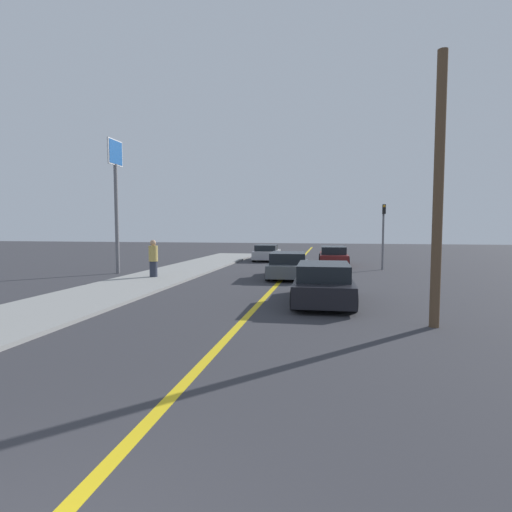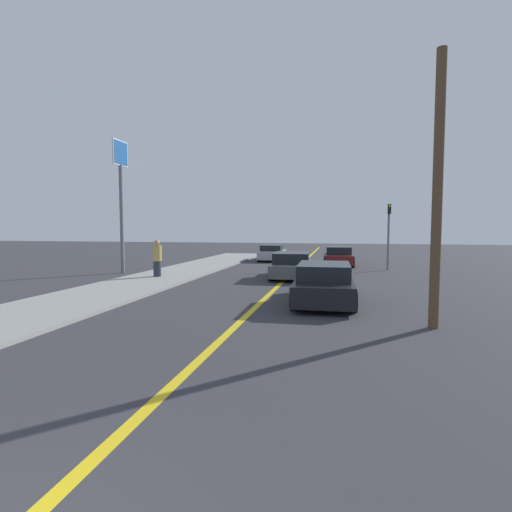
{
  "view_description": "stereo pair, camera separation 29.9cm",
  "coord_description": "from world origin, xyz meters",
  "px_view_note": "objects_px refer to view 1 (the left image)",
  "views": [
    {
      "loc": [
        2.25,
        -1.74,
        2.48
      ],
      "look_at": [
        -0.06,
        10.61,
        1.57
      ],
      "focal_mm": 28.0,
      "sensor_mm": 36.0,
      "label": 1
    },
    {
      "loc": [
        2.55,
        -1.68,
        2.48
      ],
      "look_at": [
        -0.06,
        10.61,
        1.57
      ],
      "focal_mm": 28.0,
      "sensor_mm": 36.0,
      "label": 2
    }
  ],
  "objects_px": {
    "car_far_distant": "(333,256)",
    "pedestrian_mid_group": "(153,259)",
    "car_near_right_lane": "(324,283)",
    "car_ahead_center": "(288,265)",
    "traffic_light": "(383,230)",
    "utility_pole": "(438,192)",
    "car_parked_left_lot": "(267,253)",
    "roadside_sign": "(116,180)"
  },
  "relations": [
    {
      "from": "car_near_right_lane",
      "to": "traffic_light",
      "type": "bearing_deg",
      "value": 72.4
    },
    {
      "from": "pedestrian_mid_group",
      "to": "traffic_light",
      "type": "relative_size",
      "value": 0.47
    },
    {
      "from": "traffic_light",
      "to": "car_near_right_lane",
      "type": "bearing_deg",
      "value": -106.38
    },
    {
      "from": "car_ahead_center",
      "to": "car_parked_left_lot",
      "type": "height_order",
      "value": "car_ahead_center"
    },
    {
      "from": "car_near_right_lane",
      "to": "car_ahead_center",
      "type": "height_order",
      "value": "car_near_right_lane"
    },
    {
      "from": "car_near_right_lane",
      "to": "car_ahead_center",
      "type": "relative_size",
      "value": 1.04
    },
    {
      "from": "car_parked_left_lot",
      "to": "utility_pole",
      "type": "height_order",
      "value": "utility_pole"
    },
    {
      "from": "traffic_light",
      "to": "utility_pole",
      "type": "relative_size",
      "value": 0.57
    },
    {
      "from": "roadside_sign",
      "to": "utility_pole",
      "type": "height_order",
      "value": "roadside_sign"
    },
    {
      "from": "car_ahead_center",
      "to": "pedestrian_mid_group",
      "type": "distance_m",
      "value": 6.53
    },
    {
      "from": "car_parked_left_lot",
      "to": "utility_pole",
      "type": "xyz_separation_m",
      "value": [
        7.22,
        -18.88,
        2.77
      ]
    },
    {
      "from": "car_near_right_lane",
      "to": "car_parked_left_lot",
      "type": "xyz_separation_m",
      "value": [
        -4.45,
        16.1,
        -0.06
      ]
    },
    {
      "from": "car_parked_left_lot",
      "to": "utility_pole",
      "type": "bearing_deg",
      "value": -71.52
    },
    {
      "from": "pedestrian_mid_group",
      "to": "roadside_sign",
      "type": "bearing_deg",
      "value": 148.03
    },
    {
      "from": "roadside_sign",
      "to": "utility_pole",
      "type": "distance_m",
      "value": 16.63
    },
    {
      "from": "car_parked_left_lot",
      "to": "car_ahead_center",
      "type": "bearing_deg",
      "value": -77.48
    },
    {
      "from": "car_parked_left_lot",
      "to": "car_far_distant",
      "type": "bearing_deg",
      "value": -32.69
    },
    {
      "from": "utility_pole",
      "to": "roadside_sign",
      "type": "bearing_deg",
      "value": 146.4
    },
    {
      "from": "car_near_right_lane",
      "to": "roadside_sign",
      "type": "height_order",
      "value": "roadside_sign"
    },
    {
      "from": "car_ahead_center",
      "to": "car_parked_left_lot",
      "type": "distance_m",
      "value": 10.22
    },
    {
      "from": "pedestrian_mid_group",
      "to": "traffic_light",
      "type": "distance_m",
      "value": 13.05
    },
    {
      "from": "traffic_light",
      "to": "utility_pole",
      "type": "bearing_deg",
      "value": -91.83
    },
    {
      "from": "traffic_light",
      "to": "utility_pole",
      "type": "xyz_separation_m",
      "value": [
        -0.44,
        -13.68,
        1.0
      ]
    },
    {
      "from": "car_near_right_lane",
      "to": "car_parked_left_lot",
      "type": "bearing_deg",
      "value": 104.23
    },
    {
      "from": "car_ahead_center",
      "to": "roadside_sign",
      "type": "xyz_separation_m",
      "value": [
        -9.2,
        0.15,
        4.37
      ]
    },
    {
      "from": "pedestrian_mid_group",
      "to": "car_near_right_lane",
      "type": "bearing_deg",
      "value": -29.4
    },
    {
      "from": "car_far_distant",
      "to": "car_parked_left_lot",
      "type": "xyz_separation_m",
      "value": [
        -4.85,
        2.83,
        -0.03
      ]
    },
    {
      "from": "car_far_distant",
      "to": "pedestrian_mid_group",
      "type": "height_order",
      "value": "pedestrian_mid_group"
    },
    {
      "from": "car_far_distant",
      "to": "utility_pole",
      "type": "bearing_deg",
      "value": -83.05
    },
    {
      "from": "car_far_distant",
      "to": "car_parked_left_lot",
      "type": "bearing_deg",
      "value": 148.31
    },
    {
      "from": "car_far_distant",
      "to": "utility_pole",
      "type": "height_order",
      "value": "utility_pole"
    },
    {
      "from": "car_ahead_center",
      "to": "car_far_distant",
      "type": "height_order",
      "value": "car_ahead_center"
    },
    {
      "from": "car_ahead_center",
      "to": "utility_pole",
      "type": "bearing_deg",
      "value": -66.31
    },
    {
      "from": "car_near_right_lane",
      "to": "pedestrian_mid_group",
      "type": "xyz_separation_m",
      "value": [
        -8.12,
        4.57,
        0.35
      ]
    },
    {
      "from": "car_parked_left_lot",
      "to": "pedestrian_mid_group",
      "type": "distance_m",
      "value": 12.1
    },
    {
      "from": "car_near_right_lane",
      "to": "car_ahead_center",
      "type": "distance_m",
      "value": 6.48
    },
    {
      "from": "car_near_right_lane",
      "to": "car_far_distant",
      "type": "height_order",
      "value": "car_near_right_lane"
    },
    {
      "from": "car_far_distant",
      "to": "pedestrian_mid_group",
      "type": "relative_size",
      "value": 2.6
    },
    {
      "from": "car_ahead_center",
      "to": "car_parked_left_lot",
      "type": "relative_size",
      "value": 1.02
    },
    {
      "from": "car_ahead_center",
      "to": "utility_pole",
      "type": "height_order",
      "value": "utility_pole"
    },
    {
      "from": "traffic_light",
      "to": "roadside_sign",
      "type": "xyz_separation_m",
      "value": [
        -14.22,
        -4.53,
        2.63
      ]
    },
    {
      "from": "utility_pole",
      "to": "car_far_distant",
      "type": "bearing_deg",
      "value": 98.39
    }
  ]
}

